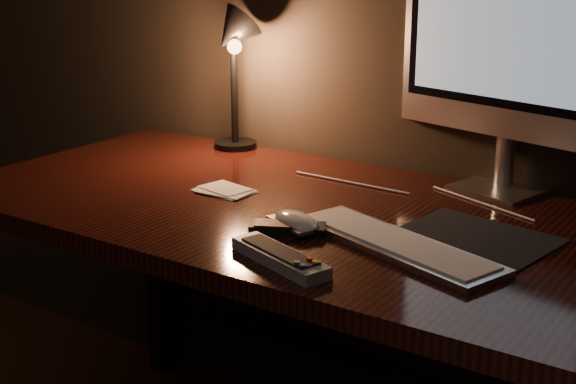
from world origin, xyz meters
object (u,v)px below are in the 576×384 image
Objects in this scene: media_remote at (288,228)px; desk_lamp at (233,53)px; keyboard at (396,243)px; mouse at (296,224)px; desk at (330,256)px; monitor at (510,37)px; tv_remote at (280,257)px.

media_remote is 0.39× the size of desk_lamp.
keyboard is 3.61× the size of mouse.
media_remote is at bearing -72.91° from mouse.
mouse is (-0.20, -0.02, 0.00)m from keyboard.
desk_lamp is (-0.67, 0.40, 0.25)m from keyboard.
desk is 2.85× the size of monitor.
mouse reaches higher than keyboard.
monitor is at bearing 1.89° from desk_lamp.
monitor is 1.31× the size of keyboard.
tv_remote is at bearing -72.17° from desk.
desk_lamp reaches higher than mouse.
desk_lamp is (-0.54, 0.58, 0.24)m from tv_remote.
desk_lamp reaches higher than desk.
keyboard is at bearing -32.10° from desk_lamp.
desk_lamp is (-0.69, -0.04, -0.08)m from monitor.
mouse reaches higher than desk.
mouse is 0.80× the size of media_remote.
desk_lamp is at bearing 163.04° from mouse.
media_remote is at bearing -101.24° from monitor.
desk is 0.26m from media_remote.
monitor is (0.27, 0.26, 0.46)m from desk.
desk is at bearing 127.19° from mouse.
keyboard is at bearing -36.30° from desk.
mouse is 0.17m from tv_remote.
monitor reaches higher than desk.
keyboard is 0.81m from desk_lamp.
desk is 0.61m from desk_lamp.
tv_remote is (-0.13, -0.18, 0.00)m from keyboard.
desk is at bearing 73.82° from media_remote.
media_remote reaches higher than mouse.
mouse is 0.54× the size of tv_remote.
tv_remote reaches higher than desk.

